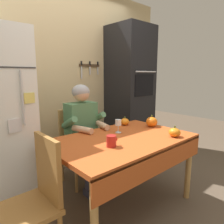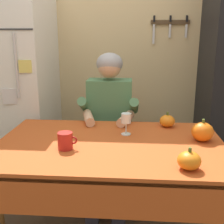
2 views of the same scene
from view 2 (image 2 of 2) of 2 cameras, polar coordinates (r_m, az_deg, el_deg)
back_wall_assembly at (r=2.90m, az=2.70°, el=13.49°), size 3.70×0.13×2.60m
refrigerator at (r=2.78m, az=-18.84°, el=4.32°), size 0.68×0.71×1.80m
dining_table at (r=1.79m, az=-0.47°, el=-8.85°), size 1.40×0.90×0.74m
chair_behind_person at (r=2.58m, az=-0.21°, el=-4.62°), size 0.40×0.40×0.93m
seated_person at (r=2.33m, az=-0.59°, el=-0.94°), size 0.47×0.55×1.25m
coffee_mug at (r=1.68m, az=-9.22°, el=-5.66°), size 0.11×0.09×0.10m
wine_glass at (r=1.88m, az=2.82°, el=-1.52°), size 0.07×0.07×0.15m
pumpkin_large at (r=1.87m, az=17.51°, el=-3.75°), size 0.14×0.14×0.14m
pumpkin_medium at (r=2.09m, az=10.91°, el=-1.75°), size 0.11×0.11×0.11m
pumpkin_small at (r=1.47m, az=15.07°, el=-9.27°), size 0.12×0.12×0.11m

